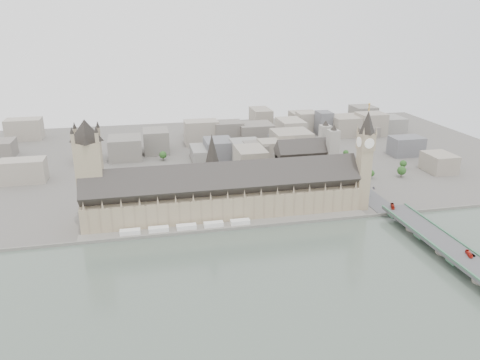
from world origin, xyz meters
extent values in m
plane|color=#595651|center=(0.00, 0.00, 0.00)|extent=(900.00, 900.00, 0.00)
plane|color=#4B594F|center=(0.00, -165.00, 0.00)|extent=(600.00, 600.00, 0.00)
cube|color=slate|center=(0.00, -15.00, 1.50)|extent=(600.00, 1.50, 3.00)
cube|color=slate|center=(0.00, -7.50, 1.00)|extent=(270.00, 15.00, 2.00)
cube|color=white|center=(-90.00, -7.00, 4.00)|extent=(18.00, 7.00, 4.00)
cube|color=white|center=(-65.00, -7.00, 4.00)|extent=(18.00, 7.00, 4.00)
cube|color=white|center=(-40.00, -7.00, 4.00)|extent=(18.00, 7.00, 4.00)
cube|color=white|center=(-15.00, -7.00, 4.00)|extent=(18.00, 7.00, 4.00)
cube|color=white|center=(10.00, -7.00, 4.00)|extent=(18.00, 7.00, 4.00)
cube|color=#9B8669|center=(0.00, 20.00, 12.50)|extent=(265.00, 40.00, 25.00)
cube|color=#322F2D|center=(0.00, 20.00, 35.08)|extent=(265.00, 40.73, 40.73)
cube|color=#9B8669|center=(138.00, 8.00, 31.00)|extent=(12.00, 12.00, 62.00)
cube|color=tan|center=(138.00, 8.00, 70.00)|extent=(14.00, 14.00, 16.00)
cylinder|color=white|center=(145.20, 8.00, 70.00)|extent=(0.60, 10.00, 10.00)
cylinder|color=white|center=(130.80, 8.00, 70.00)|extent=(0.60, 10.00, 10.00)
cylinder|color=white|center=(138.00, 15.20, 70.00)|extent=(10.00, 0.60, 10.00)
cylinder|color=white|center=(138.00, 0.80, 70.00)|extent=(10.00, 0.60, 10.00)
cone|color=#282420|center=(138.00, 8.00, 89.00)|extent=(17.00, 17.00, 22.00)
cylinder|color=gold|center=(138.00, 8.00, 103.00)|extent=(1.00, 1.00, 6.00)
sphere|color=gold|center=(138.00, 8.00, 106.50)|extent=(2.00, 2.00, 2.00)
cone|color=tan|center=(144.50, 14.50, 82.00)|extent=(2.40, 2.40, 8.00)
cone|color=tan|center=(131.50, 14.50, 82.00)|extent=(2.40, 2.40, 8.00)
cone|color=tan|center=(144.50, 1.50, 82.00)|extent=(2.40, 2.40, 8.00)
cone|color=tan|center=(131.50, 1.50, 82.00)|extent=(2.40, 2.40, 8.00)
cube|color=#9B8669|center=(-122.00, 26.00, 40.00)|extent=(23.00, 23.00, 80.00)
cone|color=#282420|center=(-122.00, 26.00, 90.00)|extent=(30.00, 30.00, 20.00)
cylinder|color=tan|center=(-10.00, 26.00, 43.00)|extent=(12.00, 12.00, 20.00)
cone|color=#282420|center=(-10.00, 26.00, 67.00)|extent=(13.00, 13.00, 28.00)
cube|color=#474749|center=(162.00, -87.50, 5.12)|extent=(25.00, 325.00, 10.25)
cube|color=gray|center=(105.00, 95.00, 17.00)|extent=(60.00, 28.00, 34.00)
cube|color=#322F2D|center=(105.00, 95.00, 39.00)|extent=(60.00, 28.28, 28.28)
cube|color=gray|center=(137.00, 107.00, 32.00)|extent=(12.00, 12.00, 64.00)
cube|color=gray|center=(137.00, 83.00, 32.00)|extent=(12.00, 12.00, 64.00)
imported|color=#9E2012|center=(157.70, -19.59, 11.88)|extent=(7.19, 11.82, 3.26)
imported|color=red|center=(166.64, -118.76, 11.70)|extent=(5.71, 10.64, 2.90)
imported|color=gray|center=(168.99, -119.73, 11.00)|extent=(3.11, 4.81, 1.50)
imported|color=gray|center=(165.08, 32.20, 10.96)|extent=(3.10, 5.22, 1.42)
camera|label=1|loc=(-74.37, -394.65, 185.65)|focal=35.00mm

